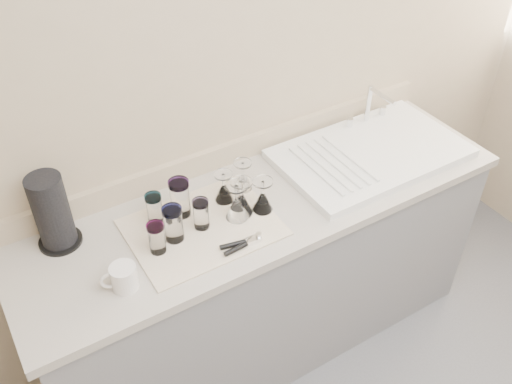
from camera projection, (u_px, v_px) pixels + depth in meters
counter_unit at (264, 274)px, 2.58m from camera, size 2.06×0.62×0.90m
sink_unit at (370, 152)px, 2.51m from camera, size 0.82×0.50×0.22m
dish_towel at (202, 227)px, 2.16m from camera, size 0.55×0.42×0.01m
tumbler_cyan at (154, 208)px, 2.14m from camera, size 0.06×0.06×0.13m
tumbler_purple at (180, 198)px, 2.16m from camera, size 0.08×0.08×0.16m
tumbler_magenta at (157, 238)px, 2.02m from camera, size 0.06×0.06×0.13m
tumbler_blue at (173, 223)px, 2.06m from camera, size 0.07×0.07×0.15m
tumbler_lavender at (201, 214)px, 2.12m from camera, size 0.06×0.06×0.12m
goblet_back_left at (224, 191)px, 2.25m from camera, size 0.07×0.07×0.13m
goblet_back_right at (243, 180)px, 2.31m from camera, size 0.07×0.07×0.13m
goblet_front_left at (237, 206)px, 2.17m from camera, size 0.09×0.09×0.16m
goblet_front_right at (263, 200)px, 2.20m from camera, size 0.08×0.08×0.14m
goblet_extra at (242, 202)px, 2.19m from camera, size 0.09×0.09×0.15m
can_opener at (242, 244)px, 2.07m from camera, size 0.16×0.06×0.02m
white_mug at (123, 277)px, 1.91m from camera, size 0.14×0.11×0.09m
paper_towel_roll at (52, 213)px, 2.01m from camera, size 0.16×0.16×0.30m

